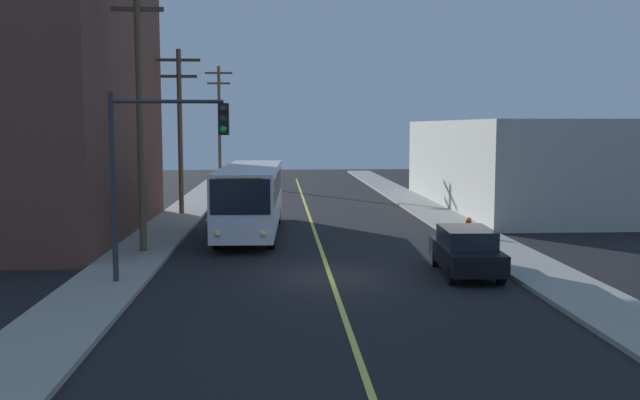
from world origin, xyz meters
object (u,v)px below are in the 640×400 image
Objects in this scene: utility_pole_far at (219,119)px; utility_pole_mid at (180,124)px; utility_pole_near at (140,99)px; parked_car_black at (466,251)px; traffic_signal_left_corner at (162,151)px; fire_hydrant at (468,226)px; city_bus at (251,196)px.

utility_pole_mid is at bearing -90.81° from utility_pole_far.
utility_pole_near reaches higher than utility_pole_mid.
parked_car_black is at bearing -73.61° from utility_pole_far.
parked_car_black is 0.41× the size of utility_pole_near.
utility_pole_near reaches higher than utility_pole_far.
traffic_signal_left_corner is at bearing -84.03° from utility_pole_mid.
fire_hydrant is (14.11, -9.05, -4.66)m from utility_pole_mid.
city_bus is 30.19m from utility_pole_far.
fire_hydrant is (12.26, 8.63, -3.72)m from traffic_signal_left_corner.
parked_car_black is 10.70m from traffic_signal_left_corner.
parked_car_black is 0.48× the size of utility_pole_mid.
utility_pole_mid is at bearing 147.32° from fire_hydrant.
utility_pole_mid is at bearing 125.51° from parked_car_black.
utility_pole_far is (-3.90, 29.67, 3.94)m from city_bus.
utility_pole_near is at bearing -167.37° from fire_hydrant.
utility_pole_mid reaches higher than city_bus.
parked_car_black is at bearing -21.06° from utility_pole_near.
fire_hydrant is (9.89, -2.13, -1.23)m from city_bus.
parked_car_black is at bearing 5.48° from traffic_signal_left_corner.
utility_pole_near is (-4.07, -5.26, 4.30)m from city_bus.
utility_pole_near reaches higher than parked_car_black.
utility_pole_mid reaches higher than fire_hydrant.
traffic_signal_left_corner is 15.45m from fire_hydrant.
utility_pole_near is 6.04m from traffic_signal_left_corner.
parked_car_black is 41.43m from utility_pole_far.
city_bus is 1.20× the size of utility_pole_far.
utility_pole_far reaches higher than fire_hydrant.
utility_pole_near is 1.07× the size of utility_pole_far.
fire_hydrant is at bearing 35.15° from traffic_signal_left_corner.
utility_pole_far is 35.05m from fire_hydrant.
utility_pole_mid is 17.81m from traffic_signal_left_corner.
fire_hydrant is at bearing -12.15° from city_bus.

